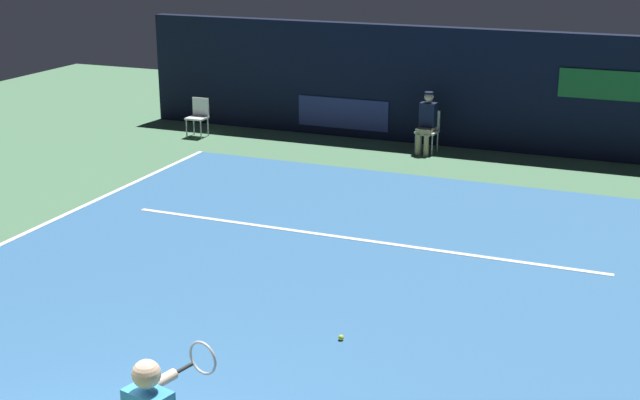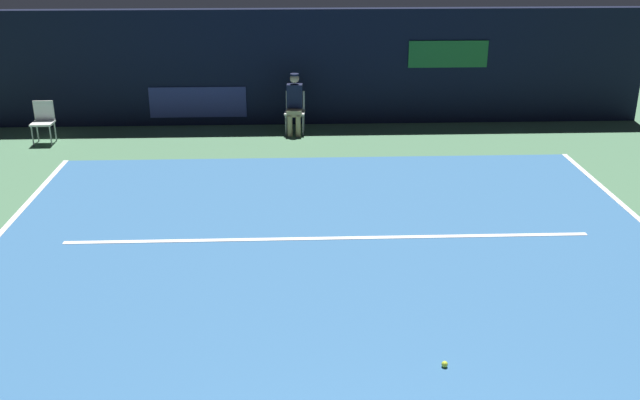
% 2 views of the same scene
% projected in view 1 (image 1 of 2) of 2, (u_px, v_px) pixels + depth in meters
% --- Properties ---
extents(ground_plane, '(30.25, 30.25, 0.00)m').
position_uv_depth(ground_plane, '(301.00, 289.00, 12.14)').
color(ground_plane, '#4C7A56').
extents(court_surface, '(10.06, 12.01, 0.01)m').
position_uv_depth(court_surface, '(301.00, 288.00, 12.14)').
color(court_surface, '#336699').
rests_on(court_surface, ground).
extents(line_sideline_right, '(0.10, 12.01, 0.01)m').
position_uv_depth(line_sideline_right, '(10.00, 240.00, 13.94)').
color(line_sideline_right, white).
rests_on(line_sideline_right, court_surface).
extents(line_service, '(7.85, 0.10, 0.01)m').
position_uv_depth(line_service, '(354.00, 239.00, 13.98)').
color(line_service, white).
rests_on(line_service, court_surface).
extents(back_wall, '(15.15, 0.33, 2.60)m').
position_uv_depth(back_wall, '(459.00, 88.00, 19.40)').
color(back_wall, black).
rests_on(back_wall, ground).
extents(line_judge_on_chair, '(0.47, 0.55, 1.32)m').
position_uv_depth(line_judge_on_chair, '(427.00, 122.00, 18.98)').
color(line_judge_on_chair, white).
rests_on(line_judge_on_chair, ground).
extents(courtside_chair_near, '(0.45, 0.42, 0.88)m').
position_uv_depth(courtside_chair_near, '(198.00, 115.00, 20.52)').
color(courtside_chair_near, white).
rests_on(courtside_chair_near, ground).
extents(tennis_ball, '(0.07, 0.07, 0.07)m').
position_uv_depth(tennis_ball, '(341.00, 338.00, 10.63)').
color(tennis_ball, '#CCE033').
rests_on(tennis_ball, court_surface).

